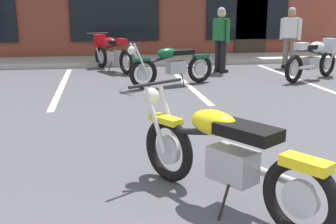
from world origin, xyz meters
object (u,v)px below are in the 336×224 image
person_in_black_shirt (221,36)px  motorcycle_red_sportbike (172,65)px  person_by_back_row (290,34)px  motorcycle_silver_naked (111,51)px  motorcycle_foreground_classic (223,154)px  motorcycle_green_cafe_racer (315,57)px

person_in_black_shirt → motorcycle_red_sportbike: bearing=-134.0°
person_in_black_shirt → person_by_back_row: 2.23m
motorcycle_red_sportbike → motorcycle_silver_naked: (-1.24, 2.45, 0.07)m
motorcycle_red_sportbike → person_in_black_shirt: 2.32m
motorcycle_red_sportbike → person_by_back_row: 4.35m
motorcycle_red_sportbike → motorcycle_silver_naked: bearing=116.9°
motorcycle_foreground_classic → person_by_back_row: (4.27, 7.79, 0.49)m
motorcycle_red_sportbike → person_by_back_row: (3.74, 2.17, 0.49)m
motorcycle_foreground_classic → person_in_black_shirt: size_ratio=1.10×
person_in_black_shirt → person_by_back_row: bearing=13.9°
motorcycle_foreground_classic → motorcycle_silver_naked: 8.10m
motorcycle_foreground_classic → motorcycle_silver_naked: bearing=95.1°
motorcycle_red_sportbike → motorcycle_green_cafe_racer: (3.49, 0.28, 0.07)m
motorcycle_red_sportbike → motorcycle_silver_naked: same height
person_by_back_row → motorcycle_red_sportbike: bearing=-149.9°
person_in_black_shirt → motorcycle_green_cafe_racer: bearing=-35.3°
motorcycle_foreground_classic → person_by_back_row: 8.90m
motorcycle_foreground_classic → motorcycle_red_sportbike: (0.53, 5.62, 0.00)m
motorcycle_foreground_classic → motorcycle_green_cafe_racer: 7.14m
motorcycle_red_sportbike → motorcycle_silver_naked: 2.75m
motorcycle_foreground_classic → motorcycle_red_sportbike: 5.64m
motorcycle_green_cafe_racer → person_by_back_row: 1.95m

